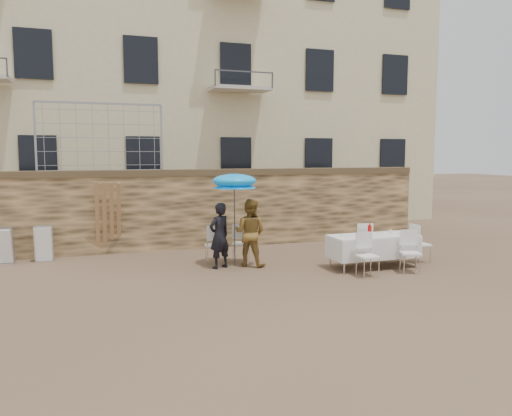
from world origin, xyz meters
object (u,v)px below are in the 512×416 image
object	(u,v)px
table_chair_front_left	(368,255)
chair_stack_left	(5,244)
banquet_table	(373,237)
table_chair_side	(420,243)
table_chair_back	(363,241)
couple_chair_right	(241,242)
umbrella	(234,184)
woman_dress	(250,233)
man_suit	(219,236)
soda_bottle	(370,231)
couple_chair_left	(214,244)
table_chair_front_right	(410,252)
chair_stack_right	(44,242)

from	to	relation	value
table_chair_front_left	chair_stack_left	world-z (taller)	table_chair_front_left
banquet_table	table_chair_side	distance (m)	1.43
table_chair_front_left	table_chair_back	xyz separation A→B (m)	(0.80, 1.55, 0.00)
couple_chair_right	table_chair_side	xyz separation A→B (m)	(4.17, -1.52, 0.00)
umbrella	woman_dress	bearing A→B (deg)	-15.95
woman_dress	banquet_table	size ratio (longest dim) A/B	0.77
man_suit	soda_bottle	distance (m)	3.49
table_chair_side	chair_stack_left	size ratio (longest dim) A/B	1.04
couple_chair_left	table_chair_back	distance (m)	3.76
woman_dress	couple_chair_right	world-z (taller)	woman_dress
couple_chair_right	chair_stack_left	xyz separation A→B (m)	(-5.57, 1.71, -0.02)
table_chair_back	table_chair_side	bearing A→B (deg)	165.62
couple_chair_right	table_chair_front_right	world-z (taller)	same
man_suit	table_chair_front_left	xyz separation A→B (m)	(2.87, -1.82, -0.29)
table_chair_front_left	man_suit	bearing A→B (deg)	148.42
couple_chair_right	table_chair_front_right	distance (m)	4.04
table_chair_back	chair_stack_left	xyz separation A→B (m)	(-8.55, 2.53, -0.02)
table_chair_side	chair_stack_right	bearing A→B (deg)	68.60
couple_chair_right	chair_stack_left	world-z (taller)	couple_chair_right
umbrella	couple_chair_left	world-z (taller)	umbrella
couple_chair_right	table_chair_side	size ratio (longest dim) A/B	1.00
couple_chair_left	table_chair_front_right	world-z (taller)	same
table_chair_side	banquet_table	bearing A→B (deg)	92.74
woman_dress	table_chair_front_right	size ratio (longest dim) A/B	1.68
table_chair_back	banquet_table	bearing A→B (deg)	91.84
woman_dress	banquet_table	world-z (taller)	woman_dress
table_chair_back	chair_stack_right	world-z (taller)	table_chair_back
table_chair_front_right	table_chair_side	bearing A→B (deg)	63.57
umbrella	couple_chair_left	distance (m)	1.62
umbrella	soda_bottle	xyz separation A→B (m)	(2.87, -1.32, -1.08)
chair_stack_right	table_chair_front_right	bearing A→B (deg)	-27.18
woman_dress	couple_chair_right	xyz separation A→B (m)	(-0.05, 0.55, -0.33)
umbrella	chair_stack_right	bearing A→B (deg)	153.74
table_chair_front_left	table_chair_front_right	distance (m)	1.10
table_chair_front_right	chair_stack_right	bearing A→B (deg)	173.03
woman_dress	chair_stack_right	distance (m)	5.25
table_chair_side	table_chair_back	bearing A→B (deg)	58.40
umbrella	table_chair_front_left	xyz separation A→B (m)	(2.47, -1.92, -1.50)
banquet_table	table_chair_side	world-z (taller)	table_chair_side
banquet_table	table_chair_side	bearing A→B (deg)	4.09
couple_chair_left	table_chair_side	distance (m)	5.10
umbrella	table_chair_side	distance (m)	4.84
woman_dress	table_chair_front_left	size ratio (longest dim) A/B	1.68
couple_chair_left	umbrella	bearing A→B (deg)	136.97
banquet_table	chair_stack_left	world-z (taller)	chair_stack_left
banquet_table	table_chair_back	distance (m)	0.86
soda_bottle	table_chair_back	distance (m)	1.11
woman_dress	table_chair_side	bearing A→B (deg)	-155.44
banquet_table	table_chair_front_left	world-z (taller)	table_chair_front_left
table_chair_front_left	table_chair_side	size ratio (longest dim) A/B	1.00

